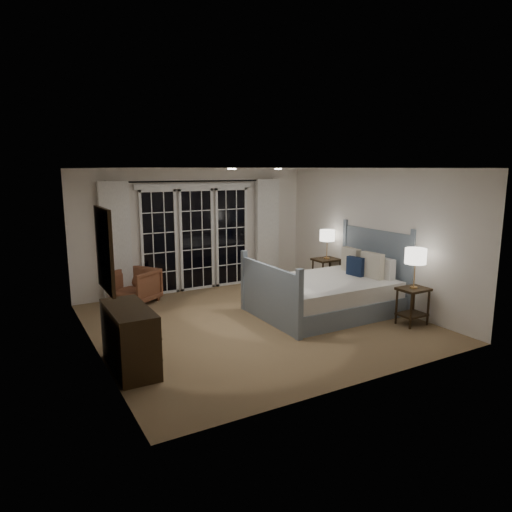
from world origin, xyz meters
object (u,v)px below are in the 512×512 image
lamp_right (327,236)px  dresser (130,338)px  bed (328,293)px  lamp_left (416,256)px  nightstand_right (326,270)px  armchair (136,286)px  nightstand_left (413,301)px

lamp_right → dresser: (-4.49, -1.78, -0.75)m
bed → lamp_right: (0.85, 1.15, 0.81)m
bed → lamp_left: (0.77, -1.20, 0.78)m
lamp_right → nightstand_right: bearing=0.0°
armchair → nightstand_right: bearing=40.4°
nightstand_left → lamp_left: (-0.00, 0.00, 0.73)m
nightstand_left → nightstand_right: nightstand_right is taller
lamp_right → dresser: size_ratio=0.52×
nightstand_left → lamp_right: 2.47m
nightstand_right → lamp_left: size_ratio=1.06×
bed → lamp_right: bearing=53.4°
nightstand_right → lamp_left: lamp_left is taller
nightstand_right → dresser: (-4.49, -1.78, -0.05)m
nightstand_left → dresser: bearing=172.6°
lamp_right → armchair: lamp_right is taller
lamp_right → dresser: 4.89m
nightstand_left → armchair: armchair is taller
nightstand_right → dresser: size_ratio=0.60×
nightstand_right → lamp_right: size_ratio=1.15×
armchair → lamp_left: bearing=13.0°
armchair → lamp_right: bearing=40.4°
nightstand_right → lamp_right: lamp_right is taller
bed → armchair: bed is taller
nightstand_left → bed: bearing=122.5°
bed → nightstand_right: bearing=53.4°
armchair → dresser: bearing=-49.6°
lamp_left → armchair: 5.01m
lamp_right → armchair: size_ratio=0.83×
nightstand_left → nightstand_right: (0.09, 2.35, 0.05)m
bed → nightstand_left: 1.43m
bed → nightstand_left: bearing=-57.5°
bed → dresser: bed is taller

